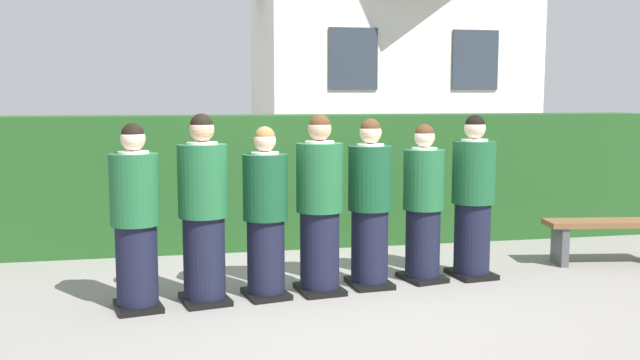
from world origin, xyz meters
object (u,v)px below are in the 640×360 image
student_front_row_5 (423,207)px  wooden_bench (610,232)px  student_front_row_2 (265,217)px  student_front_row_3 (320,208)px  student_front_row_4 (370,207)px  student_front_row_1 (203,214)px  student_front_row_6 (473,200)px  student_front_row_0 (136,222)px

student_front_row_5 → wooden_bench: student_front_row_5 is taller
student_front_row_2 → student_front_row_3: student_front_row_3 is taller
student_front_row_4 → wooden_bench: student_front_row_4 is taller
student_front_row_1 → wooden_bench: student_front_row_1 is taller
student_front_row_5 → student_front_row_6: 0.54m
student_front_row_0 → student_front_row_2: (1.13, 0.15, -0.02)m
student_front_row_1 → student_front_row_5: size_ratio=1.08×
student_front_row_1 → student_front_row_5: bearing=8.6°
student_front_row_2 → student_front_row_1: bearing=-173.7°
student_front_row_0 → student_front_row_1: 0.58m
wooden_bench → student_front_row_1: bearing=-172.7°
student_front_row_0 → student_front_row_2: 1.14m
student_front_row_0 → student_front_row_3: size_ratio=0.96×
student_front_row_6 → wooden_bench: 1.76m
student_front_row_5 → student_front_row_4: bearing=-170.3°
student_front_row_0 → wooden_bench: size_ratio=1.11×
student_front_row_1 → student_front_row_4: bearing=8.2°
student_front_row_5 → wooden_bench: 2.27m
student_front_row_4 → student_front_row_1: bearing=-171.8°
student_front_row_1 → student_front_row_2: size_ratio=1.08×
student_front_row_2 → student_front_row_3: 0.51m
wooden_bench → student_front_row_4: bearing=-173.2°
student_front_row_4 → student_front_row_5: student_front_row_4 is taller
student_front_row_0 → student_front_row_1: size_ratio=0.96×
student_front_row_3 → student_front_row_6: 1.64m
student_front_row_3 → wooden_bench: student_front_row_3 is taller
student_front_row_2 → student_front_row_6: size_ratio=0.95×
student_front_row_0 → student_front_row_6: (3.26, 0.45, 0.02)m
student_front_row_5 → student_front_row_2: bearing=-170.6°
student_front_row_6 → student_front_row_2: bearing=-172.1°
student_front_row_1 → student_front_row_3: (1.06, 0.11, -0.01)m
student_front_row_5 → student_front_row_6: bearing=3.4°
student_front_row_0 → student_front_row_5: 2.75m
student_front_row_5 → student_front_row_1: bearing=-171.4°
wooden_bench → student_front_row_2: bearing=-172.5°
student_front_row_1 → wooden_bench: 4.43m
student_front_row_3 → student_front_row_5: size_ratio=1.07×
student_front_row_4 → student_front_row_5: size_ratio=1.04×
student_front_row_3 → student_front_row_4: (0.51, 0.11, -0.02)m
student_front_row_2 → student_front_row_4: (1.02, 0.17, 0.03)m
student_front_row_0 → student_front_row_5: student_front_row_0 is taller
student_front_row_0 → student_front_row_3: (1.64, 0.20, 0.03)m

